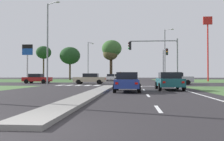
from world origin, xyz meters
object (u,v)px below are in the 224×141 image
(traffic_signal_near_right, at_px, (158,53))
(fuel_price_totem, at_px, (27,55))
(car_beige_second, at_px, (90,79))
(treeline_fourth, at_px, (112,49))
(pedestrian_at_median, at_px, (120,75))
(car_silver_fourth, at_px, (175,78))
(treeline_near, at_px, (44,53))
(street_lamp_second, at_px, (48,40))
(car_blue_fifth, at_px, (127,82))
(car_teal_sixth, at_px, (169,81))
(treeline_second, at_px, (70,56))
(car_red_third, at_px, (37,78))
(street_lamp_fourth, at_px, (89,59))
(car_grey_seventh, at_px, (115,77))
(street_lamp_third, at_px, (166,53))
(treeline_third, at_px, (110,54))
(traffic_signal_far_right, at_px, (165,59))
(fastfood_pole_sign, at_px, (208,35))

(traffic_signal_near_right, height_order, fuel_price_totem, fuel_price_totem)
(car_beige_second, xyz_separation_m, treeline_fourth, (0.63, 28.90, 7.38))
(treeline_fourth, bearing_deg, pedestrian_at_median, -80.05)
(pedestrian_at_median, bearing_deg, car_silver_fourth, -136.98)
(pedestrian_at_median, xyz_separation_m, treeline_near, (-22.06, 20.01, 6.21))
(street_lamp_second, bearing_deg, fuel_price_totem, 124.55)
(car_blue_fifth, xyz_separation_m, traffic_signal_near_right, (3.32, 9.84, 3.06))
(car_teal_sixth, xyz_separation_m, treeline_second, (-20.21, 45.15, 5.82))
(car_silver_fourth, bearing_deg, traffic_signal_near_right, -27.96)
(car_silver_fourth, relative_size, treeline_near, 0.48)
(car_red_third, bearing_deg, traffic_signal_near_right, 64.85)
(car_red_third, relative_size, street_lamp_fourth, 0.45)
(pedestrian_at_median, height_order, treeline_second, treeline_second)
(fuel_price_totem, bearing_deg, traffic_signal_near_right, -30.83)
(car_beige_second, height_order, pedestrian_at_median, pedestrian_at_median)
(car_grey_seventh, xyz_separation_m, street_lamp_third, (10.48, -22.73, 4.36))
(car_silver_fourth, xyz_separation_m, treeline_third, (-11.44, 29.80, 5.89))
(fuel_price_totem, distance_m, treeline_fourth, 26.17)
(street_lamp_second, relative_size, fuel_price_totem, 1.57)
(traffic_signal_far_right, xyz_separation_m, fastfood_pole_sign, (10.13, 11.65, 5.67))
(street_lamp_third, bearing_deg, traffic_signal_near_right, -100.33)
(treeline_near, bearing_deg, street_lamp_fourth, -27.36)
(car_beige_second, xyz_separation_m, car_blue_fifth, (5.67, -16.14, -0.02))
(street_lamp_third, distance_m, fuel_price_totem, 23.94)
(street_lamp_third, bearing_deg, car_teal_sixth, -96.60)
(street_lamp_fourth, bearing_deg, treeline_second, 130.96)
(treeline_second, relative_size, treeline_third, 1.07)
(street_lamp_third, bearing_deg, street_lamp_fourth, 137.47)
(treeline_near, height_order, treeline_fourth, treeline_fourth)
(pedestrian_at_median, distance_m, fuel_price_totem, 16.86)
(traffic_signal_far_right, distance_m, treeline_third, 26.13)
(treeline_third, bearing_deg, car_teal_sixth, -78.19)
(street_lamp_third, bearing_deg, car_blue_fifth, -103.65)
(street_lamp_second, relative_size, street_lamp_third, 1.11)
(car_red_third, relative_size, treeline_near, 0.45)
(traffic_signal_far_right, relative_size, street_lamp_fourth, 0.59)
(traffic_signal_far_right, xyz_separation_m, treeline_second, (-22.16, 26.45, 2.77))
(traffic_signal_near_right, bearing_deg, street_lamp_second, 173.02)
(car_red_third, xyz_separation_m, treeline_near, (-9.78, 29.26, 6.69))
(car_silver_fourth, distance_m, car_teal_sixth, 12.79)
(car_silver_fourth, bearing_deg, fastfood_pole_sign, 151.97)
(car_beige_second, bearing_deg, treeline_fourth, -1.25)
(car_beige_second, height_order, car_red_third, car_beige_second)
(car_beige_second, bearing_deg, car_grey_seventh, -2.35)
(car_beige_second, relative_size, fastfood_pole_sign, 0.35)
(car_teal_sixth, bearing_deg, traffic_signal_far_right, 84.04)
(car_red_third, bearing_deg, car_beige_second, 77.28)
(street_lamp_second, xyz_separation_m, street_lamp_fourth, (-0.07, 28.72, -0.55))
(car_red_third, relative_size, treeline_second, 0.47)
(traffic_signal_near_right, relative_size, pedestrian_at_median, 3.13)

